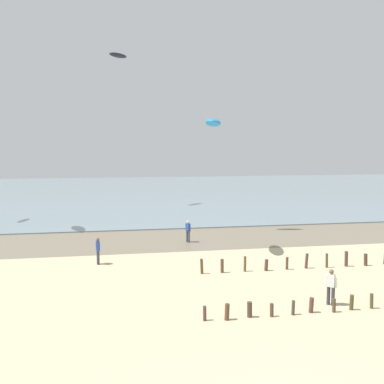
{
  "coord_description": "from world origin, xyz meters",
  "views": [
    {
      "loc": [
        -5.01,
        -9.75,
        7.36
      ],
      "look_at": [
        -0.79,
        13.33,
        5.02
      ],
      "focal_mm": 41.82,
      "sensor_mm": 36.0,
      "label": 1
    }
  ],
  "objects_px": {
    "person_by_waterline": "(98,250)",
    "kite_aloft_5": "(213,123)",
    "kite_aloft_0": "(118,55)",
    "person_left_flank": "(331,286)",
    "person_nearest_camera": "(188,231)"
  },
  "relations": [
    {
      "from": "person_left_flank",
      "to": "kite_aloft_5",
      "type": "height_order",
      "value": "kite_aloft_5"
    },
    {
      "from": "person_nearest_camera",
      "to": "person_by_waterline",
      "type": "distance_m",
      "value": 8.67
    },
    {
      "from": "person_nearest_camera",
      "to": "kite_aloft_0",
      "type": "relative_size",
      "value": 0.6
    },
    {
      "from": "kite_aloft_0",
      "to": "kite_aloft_5",
      "type": "relative_size",
      "value": 0.87
    },
    {
      "from": "person_by_waterline",
      "to": "person_left_flank",
      "type": "relative_size",
      "value": 1.0
    },
    {
      "from": "person_left_flank",
      "to": "person_by_waterline",
      "type": "bearing_deg",
      "value": 139.07
    },
    {
      "from": "person_nearest_camera",
      "to": "kite_aloft_5",
      "type": "relative_size",
      "value": 0.52
    },
    {
      "from": "person_nearest_camera",
      "to": "kite_aloft_5",
      "type": "bearing_deg",
      "value": -73.14
    },
    {
      "from": "person_by_waterline",
      "to": "kite_aloft_5",
      "type": "bearing_deg",
      "value": 12.98
    },
    {
      "from": "person_by_waterline",
      "to": "kite_aloft_0",
      "type": "bearing_deg",
      "value": 85.83
    },
    {
      "from": "person_nearest_camera",
      "to": "kite_aloft_0",
      "type": "xyz_separation_m",
      "value": [
        -4.7,
        22.39,
        17.54
      ]
    },
    {
      "from": "person_nearest_camera",
      "to": "person_left_flank",
      "type": "relative_size",
      "value": 1.0
    },
    {
      "from": "person_nearest_camera",
      "to": "kite_aloft_5",
      "type": "distance_m",
      "value": 8.99
    },
    {
      "from": "person_nearest_camera",
      "to": "person_by_waterline",
      "type": "relative_size",
      "value": 1.0
    },
    {
      "from": "person_by_waterline",
      "to": "kite_aloft_5",
      "type": "height_order",
      "value": "kite_aloft_5"
    }
  ]
}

